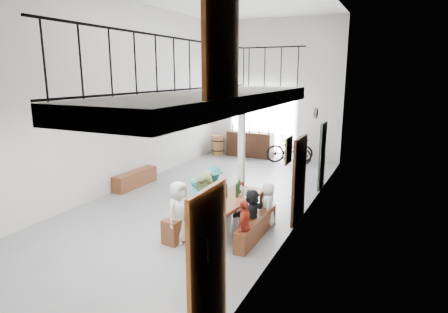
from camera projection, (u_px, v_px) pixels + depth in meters
The scene contains 24 objects.
floor at pixel (204, 200), 10.32m from camera, with size 12.00×12.00×0.00m, color slate.
room_walls at pixel (202, 68), 9.54m from camera, with size 12.00×12.00×12.00m.
gateway_portal at pixel (263, 123), 15.42m from camera, with size 2.80×0.08×2.80m, color white.
right_wall_decor at pixel (281, 163), 7.17m from camera, with size 0.07×8.28×5.07m.
balcony at pixel (218, 102), 6.09m from camera, with size 1.52×5.62×4.00m.
tasting_table at pixel (230, 202), 8.05m from camera, with size 1.03×2.10×0.79m.
bench_inner at pixel (200, 217), 8.42m from camera, with size 0.35×2.21×0.51m, color brown.
bench_wall at pixel (256, 227), 7.95m from camera, with size 0.25×1.91×0.44m, color brown.
tableware at pixel (233, 191), 8.04m from camera, with size 0.48×1.49×0.35m.
side_bench at pixel (135, 179), 11.50m from camera, with size 0.37×1.71×0.48m, color brown.
oak_barrel at pixel (218, 145), 15.91m from camera, with size 0.57×0.57×0.83m.
serving_counter at pixel (250, 144), 15.54m from camera, with size 1.96×0.54×1.03m, color #32190E.
counter_bottles at pixel (250, 129), 15.38m from camera, with size 1.71×0.20×0.28m.
guest_left_a at pixel (179, 212), 7.64m from camera, with size 0.63×0.41×1.30m, color silver.
guest_left_b at pixel (197, 205), 8.19m from camera, with size 0.44×0.29×1.22m, color teal.
guest_left_c at pixel (209, 195), 8.78m from camera, with size 0.60×0.47×1.23m, color silver.
guest_left_d at pixel (214, 191), 9.13m from camera, with size 0.79×0.46×1.23m, color teal.
guest_right_a at pixel (244, 226), 7.29m from camera, with size 0.61×0.25×1.04m, color #9E2B1B.
guest_right_b at pixel (252, 213), 7.89m from camera, with size 0.98×0.31×1.06m, color black.
guest_right_c at pixel (268, 204), 8.50m from camera, with size 0.49×0.32×1.01m, color silver.
host_standing at pixel (205, 226), 6.30m from camera, with size 0.66×0.43×1.80m, color #464E2C.
potted_plant at pixel (296, 200), 9.74m from camera, with size 0.34×0.29×0.37m, color #184516.
bicycle_near at pixel (295, 150), 14.72m from camera, with size 0.61×1.74×0.91m, color black.
bicycle_far at pixel (290, 149), 14.46m from camera, with size 0.51×1.82×1.09m, color black.
Camera 1 is at (4.67, -8.64, 3.43)m, focal length 30.00 mm.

